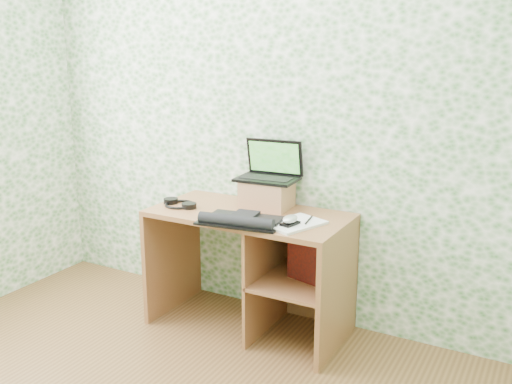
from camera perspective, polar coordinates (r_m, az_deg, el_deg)
The scene contains 10 objects.
wall_back at distance 3.59m, azimuth 1.71°, elevation 7.64°, with size 3.50×3.50×0.00m, color white.
desk at distance 3.51m, azimuth 0.65°, elevation -6.32°, with size 1.20×0.60×0.75m.
riser at distance 3.51m, azimuth 1.10°, elevation -0.22°, with size 0.29×0.24×0.17m, color #9A6645.
laptop at distance 3.51m, azimuth 1.41°, elevation 2.19°, with size 0.38×0.28×0.24m.
keyboard at distance 3.21m, azimuth -1.48°, elevation -2.82°, with size 0.49×0.30×0.07m.
headphones at distance 3.61m, azimuth -7.63°, elevation -1.19°, with size 0.26×0.22×0.03m.
notepad at distance 3.20m, azimuth 3.84°, elevation -3.18°, with size 0.23×0.33×0.02m, color silver.
mouse at distance 3.15m, azimuth 3.43°, elevation -2.93°, with size 0.07×0.12×0.04m, color silver.
pen at distance 3.24m, azimuth 5.29°, elevation -2.79°, with size 0.01×0.01×0.15m, color black.
red_box at distance 3.35m, azimuth 5.03°, elevation -6.65°, with size 0.22×0.07×0.27m, color maroon.
Camera 1 is at (1.62, -1.43, 1.73)m, focal length 40.00 mm.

